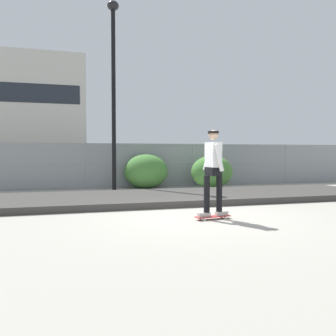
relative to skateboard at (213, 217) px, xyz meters
name	(u,v)px	position (x,y,z in m)	size (l,w,h in m)	color
ground_plane	(200,217)	(-0.17, 0.34, -0.06)	(120.00, 120.00, 0.00)	#9E998E
gravel_berm	(166,197)	(-0.17, 3.25, 0.03)	(13.67, 3.29, 0.18)	#3D3A38
skateboard	(213,217)	(0.00, 0.00, 0.00)	(0.82, 0.29, 0.07)	#B22D2D
skater	(213,167)	(0.00, 0.00, 1.08)	(0.73, 0.60, 1.86)	#B2ADA8
chain_fence	(141,165)	(-0.17, 7.39, 0.87)	(23.53, 0.06, 1.85)	gray
street_lamp	(113,74)	(-1.39, 6.53, 4.41)	(0.44, 0.44, 7.25)	black
parked_car_near	(51,166)	(-3.95, 10.56, 0.78)	(4.45, 2.05, 1.66)	black
parked_car_mid	(169,165)	(1.94, 10.55, 0.78)	(4.55, 2.26, 1.66)	navy
parked_car_far	(276,164)	(8.53, 10.75, 0.78)	(4.56, 2.27, 1.66)	maroon
library_building	(13,112)	(-11.31, 47.80, 7.42)	(20.33, 13.49, 14.96)	#B2AFA8
shrub_left	(146,171)	(-0.02, 6.98, 0.64)	(1.80, 1.48, 1.39)	#477F38
shrub_center	(212,172)	(2.58, 6.22, 0.62)	(1.74, 1.42, 1.35)	#477F38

